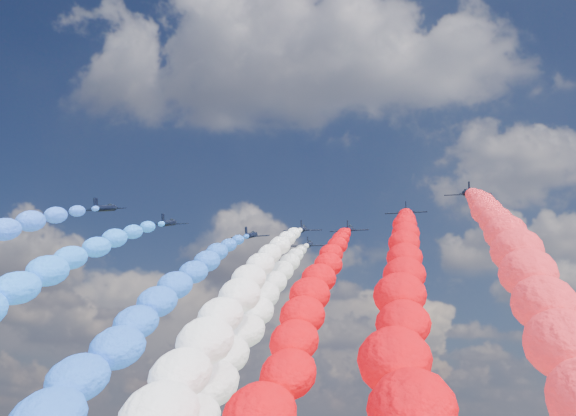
# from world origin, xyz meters

# --- Properties ---
(jet_0) EXTENTS (8.69, 11.41, 5.50)m
(jet_0) POSITION_xyz_m (-32.88, -8.18, 101.82)
(jet_0) COLOR black
(jet_1) EXTENTS (8.17, 11.04, 5.50)m
(jet_1) POSITION_xyz_m (-24.31, 3.65, 101.82)
(jet_1) COLOR black
(trail_1) EXTENTS (6.51, 102.12, 53.71)m
(trail_1) POSITION_xyz_m (-24.31, -48.47, 76.83)
(trail_1) COLOR #2478FE
(jet_2) EXTENTS (8.41, 11.22, 5.50)m
(jet_2) POSITION_xyz_m (-10.08, 15.75, 101.82)
(jet_2) COLOR black
(trail_2) EXTENTS (6.51, 102.12, 53.71)m
(trail_2) POSITION_xyz_m (-10.08, -36.37, 76.83)
(trail_2) COLOR blue
(jet_3) EXTENTS (8.67, 11.40, 5.50)m
(jet_3) POSITION_xyz_m (1.60, 12.83, 101.82)
(jet_3) COLOR black
(trail_3) EXTENTS (6.51, 102.12, 53.71)m
(trail_3) POSITION_xyz_m (1.60, -39.29, 76.83)
(trail_3) COLOR white
(jet_4) EXTENTS (8.62, 11.37, 5.50)m
(jet_4) POSITION_xyz_m (1.03, 25.71, 101.82)
(jet_4) COLOR black
(trail_4) EXTENTS (6.51, 102.12, 53.71)m
(trail_4) POSITION_xyz_m (1.03, -26.41, 76.83)
(trail_4) COLOR silver
(jet_5) EXTENTS (8.05, 10.96, 5.50)m
(jet_5) POSITION_xyz_m (11.12, 14.59, 101.82)
(jet_5) COLOR black
(trail_5) EXTENTS (6.51, 102.12, 53.71)m
(trail_5) POSITION_xyz_m (11.12, -37.53, 76.83)
(trail_5) COLOR red
(jet_6) EXTENTS (8.07, 10.97, 5.50)m
(jet_6) POSITION_xyz_m (23.00, 3.64, 101.82)
(jet_6) COLOR black
(trail_6) EXTENTS (6.51, 102.12, 53.71)m
(trail_6) POSITION_xyz_m (23.00, -48.48, 76.83)
(trail_6) COLOR red
(jet_7) EXTENTS (8.32, 11.16, 5.50)m
(jet_7) POSITION_xyz_m (33.93, -5.88, 101.82)
(jet_7) COLOR black
(trail_7) EXTENTS (6.51, 102.12, 53.71)m
(trail_7) POSITION_xyz_m (33.93, -58.00, 76.83)
(trail_7) COLOR red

